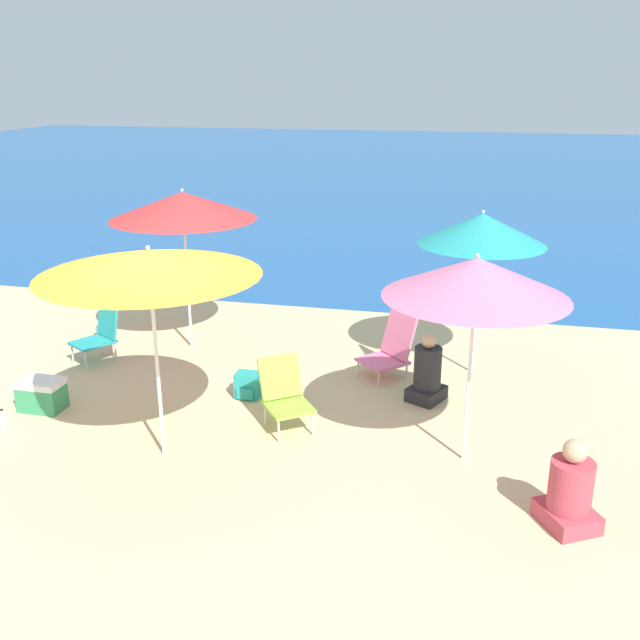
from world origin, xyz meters
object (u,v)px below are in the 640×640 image
(beach_umbrella_pink, at_px, (476,278))
(beach_chair_teal, at_px, (101,329))
(water_bottle, at_px, (4,423))
(person_seated_near, at_px, (427,374))
(seagull, at_px, (103,329))
(person_seated_far, at_px, (570,492))
(cooler_box, at_px, (42,394))
(beach_chair_lime, at_px, (284,393))
(beach_umbrella_red, at_px, (183,206))
(beach_chair_pink, at_px, (392,346))
(beach_umbrella_teal, at_px, (482,229))
(backpack_teal, at_px, (248,385))
(beach_umbrella_orange, at_px, (149,263))

(beach_umbrella_pink, xyz_separation_m, beach_chair_teal, (-4.82, 1.59, -1.44))
(water_bottle, bearing_deg, person_seated_near, 22.94)
(beach_chair_teal, bearing_deg, seagull, 149.80)
(water_bottle, distance_m, seagull, 2.93)
(seagull, bearing_deg, beach_chair_teal, -61.04)
(person_seated_near, distance_m, seagull, 4.89)
(person_seated_far, relative_size, cooler_box, 1.63)
(beach_chair_lime, relative_size, seagull, 2.80)
(beach_umbrella_pink, distance_m, person_seated_far, 2.02)
(beach_umbrella_red, height_order, beach_chair_pink, beach_umbrella_red)
(beach_umbrella_teal, height_order, beach_umbrella_pink, beach_umbrella_pink)
(beach_chair_pink, distance_m, backpack_teal, 1.90)
(beach_chair_pink, height_order, water_bottle, beach_chair_pink)
(cooler_box, bearing_deg, person_seated_far, -9.92)
(beach_umbrella_red, relative_size, beach_chair_lime, 2.94)
(beach_umbrella_orange, xyz_separation_m, person_seated_near, (2.46, 1.88, -1.66))
(beach_chair_pink, distance_m, person_seated_far, 3.43)
(beach_chair_teal, distance_m, beach_chair_pink, 3.85)
(beach_chair_teal, height_order, person_seated_far, beach_chair_teal)
(beach_umbrella_teal, height_order, person_seated_far, beach_umbrella_teal)
(beach_umbrella_red, height_order, backpack_teal, beach_umbrella_red)
(beach_chair_teal, height_order, person_seated_near, beach_chair_teal)
(cooler_box, bearing_deg, beach_chair_teal, 93.31)
(beach_umbrella_pink, distance_m, beach_chair_pink, 2.64)
(beach_chair_lime, xyz_separation_m, seagull, (-3.32, 2.07, -0.25))
(beach_chair_lime, xyz_separation_m, backpack_teal, (-0.62, 0.60, -0.24))
(beach_chair_lime, height_order, water_bottle, beach_chair_lime)
(beach_chair_pink, distance_m, seagull, 4.29)
(beach_chair_lime, bearing_deg, backpack_teal, 99.25)
(beach_umbrella_pink, distance_m, water_bottle, 5.15)
(beach_umbrella_red, distance_m, beach_umbrella_teal, 3.88)
(person_seated_far, distance_m, seagull, 6.96)
(beach_chair_lime, distance_m, water_bottle, 3.01)
(beach_umbrella_orange, height_order, cooler_box, beach_umbrella_orange)
(beach_chair_pink, xyz_separation_m, seagull, (-4.26, 0.41, -0.25))
(water_bottle, xyz_separation_m, cooler_box, (0.07, 0.60, 0.08))
(beach_umbrella_red, distance_m, beach_chair_teal, 1.97)
(beach_umbrella_teal, relative_size, beach_chair_lime, 2.79)
(beach_umbrella_pink, xyz_separation_m, person_seated_near, (-0.48, 1.29, -1.54))
(person_seated_far, bearing_deg, beach_chair_pink, 93.12)
(beach_umbrella_teal, relative_size, seagull, 7.80)
(beach_umbrella_teal, height_order, seagull, beach_umbrella_teal)
(beach_umbrella_orange, height_order, water_bottle, beach_umbrella_orange)
(beach_umbrella_teal, bearing_deg, beach_umbrella_pink, -90.55)
(beach_umbrella_orange, xyz_separation_m, beach_chair_pink, (1.96, 2.54, -1.60))
(beach_chair_lime, distance_m, person_seated_far, 3.07)
(person_seated_far, height_order, seagull, person_seated_far)
(beach_chair_pink, distance_m, beach_chair_lime, 1.90)
(person_seated_far, distance_m, water_bottle, 5.72)
(beach_umbrella_teal, height_order, beach_chair_teal, beach_umbrella_teal)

